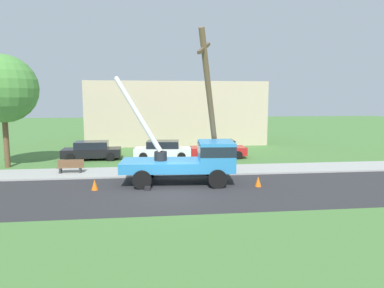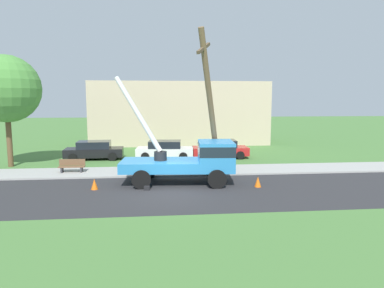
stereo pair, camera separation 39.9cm
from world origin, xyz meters
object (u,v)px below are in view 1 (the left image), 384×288
at_px(utility_truck, 193,158).
at_px(parked_sedan_white, 163,150).
at_px(traffic_cone_ahead, 258,181).
at_px(leaning_utility_pole, 210,105).
at_px(parked_sedan_black, 92,150).
at_px(traffic_cone_behind, 95,185).
at_px(roadside_tree_near, 3,89).
at_px(parked_sedan_red, 218,149).
at_px(park_bench, 71,167).

distance_m(utility_truck, parked_sedan_white, 8.30).
relative_size(traffic_cone_ahead, parked_sedan_white, 0.12).
distance_m(leaning_utility_pole, parked_sedan_black, 11.65).
height_order(traffic_cone_ahead, traffic_cone_behind, same).
bearing_deg(utility_truck, roadside_tree_near, 153.69).
distance_m(parked_sedan_red, park_bench, 11.49).
distance_m(utility_truck, leaning_utility_pole, 3.21).
xyz_separation_m(traffic_cone_ahead, parked_sedan_black, (-10.25, 9.67, 0.43)).
distance_m(traffic_cone_behind, roadside_tree_near, 10.99).
xyz_separation_m(utility_truck, roadside_tree_near, (-12.12, 5.99, 3.94)).
bearing_deg(parked_sedan_red, park_bench, -154.43).
height_order(utility_truck, parked_sedan_white, utility_truck).
bearing_deg(parked_sedan_white, utility_truck, -80.53).
bearing_deg(traffic_cone_ahead, parked_sedan_white, 116.91).
distance_m(leaning_utility_pole, parked_sedan_white, 8.60).
bearing_deg(park_bench, roadside_tree_near, 149.95).
distance_m(traffic_cone_behind, parked_sedan_white, 9.86).
height_order(traffic_cone_behind, parked_sedan_white, parked_sedan_white).
bearing_deg(parked_sedan_red, roadside_tree_near, -171.80).
bearing_deg(parked_sedan_black, parked_sedan_white, -2.98).
distance_m(parked_sedan_white, parked_sedan_red, 4.40).
relative_size(utility_truck, parked_sedan_red, 1.52).
distance_m(parked_sedan_white, roadside_tree_near, 11.92).
distance_m(utility_truck, park_bench, 8.06).
distance_m(leaning_utility_pole, park_bench, 9.60).
bearing_deg(traffic_cone_ahead, traffic_cone_behind, 177.87).
relative_size(utility_truck, roadside_tree_near, 0.88).
height_order(leaning_utility_pole, traffic_cone_ahead, leaning_utility_pole).
bearing_deg(parked_sedan_white, traffic_cone_ahead, -63.09).
relative_size(traffic_cone_behind, park_bench, 0.35).
height_order(parked_sedan_red, roadside_tree_near, roadside_tree_near).
distance_m(parked_sedan_red, roadside_tree_near, 16.01).
bearing_deg(traffic_cone_behind, parked_sedan_red, 47.69).
bearing_deg(traffic_cone_ahead, roadside_tree_near, 155.05).
height_order(traffic_cone_behind, parked_sedan_black, parked_sedan_black).
bearing_deg(traffic_cone_ahead, utility_truck, 160.16).
bearing_deg(parked_sedan_white, parked_sedan_red, 0.32).
bearing_deg(roadside_tree_near, park_bench, -30.05).
height_order(leaning_utility_pole, parked_sedan_black, leaning_utility_pole).
height_order(traffic_cone_behind, park_bench, park_bench).
bearing_deg(leaning_utility_pole, roadside_tree_near, 158.39).
height_order(leaning_utility_pole, park_bench, leaning_utility_pole).
bearing_deg(park_bench, parked_sedan_red, 25.57).
relative_size(traffic_cone_ahead, parked_sedan_red, 0.13).
bearing_deg(traffic_cone_behind, parked_sedan_black, 99.84).
relative_size(parked_sedan_white, roadside_tree_near, 0.59).
height_order(utility_truck, traffic_cone_behind, utility_truck).
bearing_deg(parked_sedan_black, traffic_cone_behind, -80.16).
bearing_deg(utility_truck, parked_sedan_red, 69.62).
height_order(parked_sedan_white, park_bench, parked_sedan_white).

